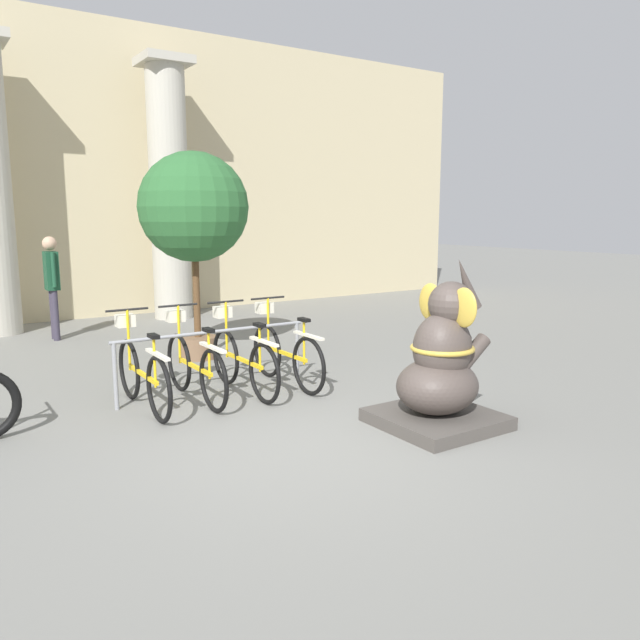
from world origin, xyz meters
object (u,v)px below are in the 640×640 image
object	(u,v)px
bicycle_0	(142,372)
potted_tree	(194,211)
elephant_statue	(441,369)
person_pedestrian	(52,278)
bicycle_1	(194,365)
bicycle_3	(285,352)
bicycle_2	(242,359)

from	to	relation	value
bicycle_0	potted_tree	bearing A→B (deg)	53.69
elephant_statue	bicycle_0	bearing A→B (deg)	137.29
person_pedestrian	potted_tree	bearing A→B (deg)	-60.42
bicycle_1	potted_tree	distance (m)	2.81
bicycle_0	bicycle_1	size ratio (longest dim) A/B	1.00
bicycle_3	potted_tree	distance (m)	2.69
bicycle_2	potted_tree	world-z (taller)	potted_tree
elephant_statue	person_pedestrian	world-z (taller)	person_pedestrian
bicycle_1	bicycle_3	bearing A→B (deg)	-0.13
bicycle_0	bicycle_3	xyz separation A→B (m)	(1.82, 0.01, 0.00)
bicycle_0	person_pedestrian	bearing A→B (deg)	90.17
bicycle_2	bicycle_3	bearing A→B (deg)	2.12
bicycle_1	elephant_statue	distance (m)	2.80
bicycle_0	bicycle_1	distance (m)	0.61
bicycle_1	bicycle_3	world-z (taller)	same
bicycle_2	person_pedestrian	xyz separation A→B (m)	(-1.22, 4.68, 0.65)
potted_tree	bicycle_2	bearing A→B (deg)	-97.71
bicycle_2	elephant_statue	size ratio (longest dim) A/B	1.00
bicycle_1	bicycle_2	xyz separation A→B (m)	(0.61, -0.03, 0.00)
person_pedestrian	potted_tree	size ratio (longest dim) A/B	0.58
bicycle_0	person_pedestrian	xyz separation A→B (m)	(-0.01, 4.67, 0.65)
bicycle_3	elephant_statue	bearing A→B (deg)	-76.11
bicycle_3	potted_tree	world-z (taller)	potted_tree
potted_tree	bicycle_0	bearing A→B (deg)	-126.31
elephant_statue	bicycle_3	bearing A→B (deg)	103.89
bicycle_2	potted_tree	xyz separation A→B (m)	(0.28, 2.04, 1.75)
bicycle_0	elephant_statue	bearing A→B (deg)	-42.71
bicycle_2	elephant_statue	bearing A→B (deg)	-62.07
bicycle_2	person_pedestrian	size ratio (longest dim) A/B	0.98
elephant_statue	bicycle_2	bearing A→B (deg)	117.93
bicycle_0	bicycle_2	world-z (taller)	same
bicycle_3	potted_tree	bearing A→B (deg)	99.27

